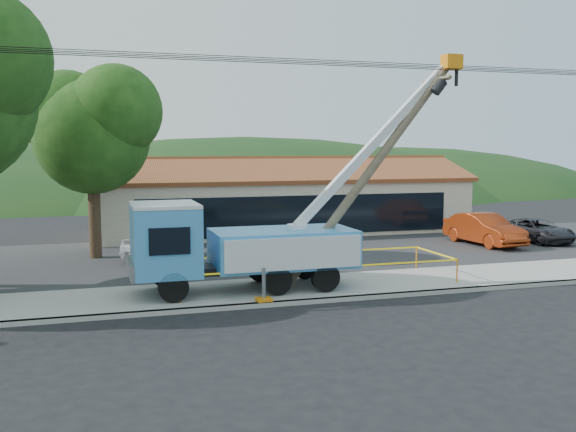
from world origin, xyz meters
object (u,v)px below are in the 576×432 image
(car_silver, at_px, (163,269))
(car_red, at_px, (484,246))
(utility_truck, at_px, (239,243))
(car_dark, at_px, (536,243))
(leaning_pole, at_px, (378,161))

(car_silver, distance_m, car_red, 16.95)
(utility_truck, distance_m, car_dark, 19.57)
(car_silver, bearing_deg, leaning_pole, -70.32)
(leaning_pole, height_order, car_dark, leaning_pole)
(leaning_pole, bearing_deg, car_red, 36.69)
(leaning_pole, bearing_deg, car_dark, 29.08)
(car_red, bearing_deg, utility_truck, -159.32)
(car_dark, bearing_deg, car_red, 178.01)
(utility_truck, xyz_separation_m, car_red, (14.76, 6.99, -1.85))
(utility_truck, xyz_separation_m, car_silver, (-2.12, 5.50, -1.85))
(leaning_pole, relative_size, car_dark, 1.89)
(car_silver, height_order, car_red, car_red)
(leaning_pole, relative_size, car_red, 1.70)
(leaning_pole, relative_size, car_silver, 1.96)
(leaning_pole, distance_m, car_silver, 10.39)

